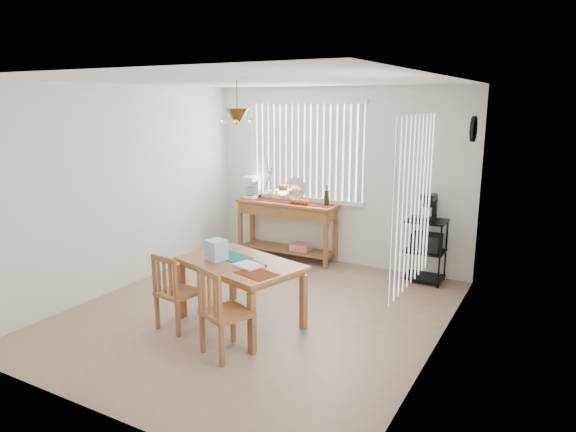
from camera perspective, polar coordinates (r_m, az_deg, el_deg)
The scene contains 10 objects.
ground at distance 6.05m, azimuth -3.42°, elevation -10.72°, with size 4.00×4.50×0.01m, color tan.
room_shell at distance 5.61m, azimuth -3.54°, elevation 5.46°, with size 4.20×4.70×2.70m.
sideboard at distance 7.84m, azimuth -0.08°, elevation -0.02°, with size 1.59×0.45×0.89m.
sideboard_items at distance 7.90m, azimuth -1.61°, elevation 2.76°, with size 1.51×0.38×0.68m.
wire_cart at distance 7.11m, azimuth 15.06°, elevation -3.08°, with size 0.50×0.40×0.86m.
cart_items at distance 7.00m, azimuth 15.31°, elevation 0.90°, with size 0.20×0.24×0.35m.
dining_table at distance 5.60m, azimuth -5.30°, elevation -5.86°, with size 1.49×1.17×0.70m.
table_items at distance 5.58m, azimuth -7.06°, elevation -4.21°, with size 0.99×0.72×0.22m.
chair_left at distance 5.62m, azimuth -12.37°, elevation -8.28°, with size 0.44×0.44×0.84m.
chair_right at distance 4.97m, azimuth -7.19°, elevation -10.63°, with size 0.53×0.53×0.89m.
Camera 1 is at (3.00, -4.67, 2.40)m, focal length 32.00 mm.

